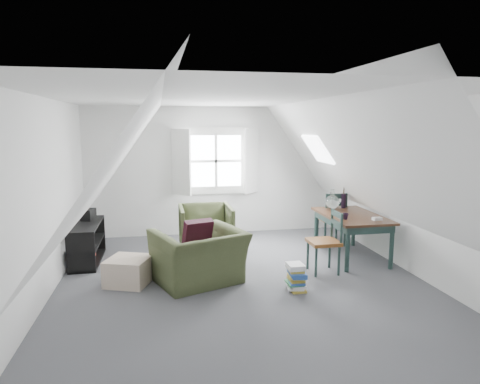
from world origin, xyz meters
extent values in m
plane|color=#49494E|center=(0.00, 0.00, 0.00)|extent=(5.50, 5.50, 0.00)
plane|color=white|center=(0.00, 0.00, 2.50)|extent=(5.50, 5.50, 0.00)
plane|color=silver|center=(0.00, 2.75, 1.25)|extent=(5.00, 0.00, 5.00)
plane|color=silver|center=(0.00, -2.75, 1.25)|extent=(5.00, 0.00, 5.00)
plane|color=silver|center=(-2.50, 0.00, 1.25)|extent=(0.00, 5.50, 5.50)
plane|color=silver|center=(2.50, 0.00, 1.25)|extent=(0.00, 5.50, 5.50)
plane|color=white|center=(-1.55, 0.00, 1.78)|extent=(3.19, 5.50, 4.48)
plane|color=white|center=(1.55, 0.00, 1.78)|extent=(3.19, 5.50, 4.48)
cube|color=white|center=(0.00, 2.73, 1.45)|extent=(1.30, 0.04, 1.30)
cube|color=white|center=(-0.68, 2.57, 1.45)|extent=(0.35, 0.35, 1.25)
cube|color=white|center=(0.68, 2.57, 1.45)|extent=(0.35, 0.35, 1.25)
cube|color=white|center=(0.00, 2.72, 1.45)|extent=(1.00, 0.02, 1.00)
cube|color=white|center=(0.00, 2.70, 1.45)|extent=(1.08, 0.04, 0.05)
cube|color=white|center=(0.00, 2.70, 1.45)|extent=(0.05, 0.04, 1.08)
cube|color=white|center=(1.55, 1.30, 1.75)|extent=(0.35, 0.75, 0.47)
imported|color=#394123|center=(-0.59, 0.07, 0.00)|extent=(1.41, 1.33, 0.73)
imported|color=#394123|center=(-0.34, 1.48, 0.00)|extent=(0.87, 0.90, 0.81)
cube|color=#330D1B|center=(-0.59, 0.22, 0.66)|extent=(0.46, 0.35, 0.42)
cube|color=#BBA58F|center=(-1.54, 0.21, 0.18)|extent=(0.69, 0.69, 0.36)
cube|color=#321C10|center=(1.95, 0.74, 0.70)|extent=(0.86, 1.43, 0.04)
cube|color=#203633|center=(1.95, 0.74, 0.62)|extent=(0.76, 1.34, 0.11)
cylinder|color=#203633|center=(1.59, 0.10, 0.34)|extent=(0.07, 0.07, 0.68)
cylinder|color=#203633|center=(2.30, 0.10, 0.34)|extent=(0.07, 0.07, 0.68)
cylinder|color=#203633|center=(1.59, 1.38, 0.34)|extent=(0.07, 0.07, 0.68)
cylinder|color=#203633|center=(2.30, 1.38, 0.34)|extent=(0.07, 0.07, 0.68)
sphere|color=silver|center=(1.80, 1.19, 0.85)|extent=(0.24, 0.24, 0.24)
cylinder|color=silver|center=(1.80, 1.19, 1.00)|extent=(0.08, 0.08, 0.13)
cylinder|color=black|center=(2.05, 1.29, 0.84)|extent=(0.08, 0.08, 0.25)
cylinder|color=#3F2D1E|center=(2.05, 1.29, 1.11)|extent=(0.03, 0.05, 0.44)
cylinder|color=#3F2D1E|center=(2.06, 1.30, 1.11)|extent=(0.04, 0.06, 0.44)
cylinder|color=#3F2D1E|center=(2.04, 1.28, 1.11)|extent=(0.05, 0.07, 0.44)
imported|color=black|center=(1.70, 0.44, 0.72)|extent=(0.13, 0.13, 0.09)
cube|color=white|center=(2.15, 0.29, 0.74)|extent=(0.14, 0.10, 0.04)
cube|color=brown|center=(1.94, 1.54, 0.49)|extent=(0.45, 0.45, 0.05)
cylinder|color=#203633|center=(2.12, 1.73, 0.23)|extent=(0.04, 0.04, 0.47)
cylinder|color=#203633|center=(2.12, 1.36, 0.23)|extent=(0.04, 0.04, 0.47)
cylinder|color=#203633|center=(1.75, 1.73, 0.23)|extent=(0.04, 0.04, 0.47)
cylinder|color=#203633|center=(1.75, 1.36, 0.23)|extent=(0.04, 0.04, 0.47)
cylinder|color=#203633|center=(2.12, 1.34, 0.73)|extent=(0.04, 0.04, 0.49)
cylinder|color=#203633|center=(1.75, 1.34, 0.73)|extent=(0.04, 0.04, 0.49)
cube|color=#203633|center=(1.94, 1.34, 0.92)|extent=(0.37, 0.03, 0.09)
cube|color=#203633|center=(1.94, 1.34, 0.78)|extent=(0.37, 0.03, 0.06)
cube|color=brown|center=(1.24, 0.15, 0.46)|extent=(0.43, 0.43, 0.05)
cylinder|color=#203633|center=(1.06, 0.32, 0.22)|extent=(0.04, 0.04, 0.44)
cylinder|color=#203633|center=(1.41, 0.32, 0.22)|extent=(0.04, 0.04, 0.44)
cylinder|color=#203633|center=(1.06, -0.02, 0.22)|extent=(0.04, 0.04, 0.44)
cylinder|color=#203633|center=(1.41, -0.02, 0.22)|extent=(0.04, 0.04, 0.44)
cylinder|color=#203633|center=(1.43, 0.32, 0.68)|extent=(0.04, 0.04, 0.46)
cylinder|color=#203633|center=(1.43, -0.02, 0.68)|extent=(0.04, 0.04, 0.46)
cube|color=#203633|center=(1.43, 0.15, 0.87)|extent=(0.03, 0.35, 0.08)
cube|color=#203633|center=(1.43, 0.15, 0.73)|extent=(0.03, 0.35, 0.06)
cube|color=black|center=(-2.25, 1.33, 0.02)|extent=(0.40, 1.21, 0.03)
cube|color=black|center=(-2.25, 1.33, 0.30)|extent=(0.40, 1.21, 0.03)
cube|color=black|center=(-2.25, 1.33, 0.60)|extent=(0.40, 1.21, 0.03)
cube|color=black|center=(-2.25, 0.74, 0.30)|extent=(0.40, 0.03, 0.60)
cube|color=black|center=(-2.25, 1.92, 0.30)|extent=(0.40, 0.03, 0.60)
cube|color=#264C99|center=(-2.25, 0.98, 0.13)|extent=(0.18, 0.20, 0.22)
cube|color=red|center=(-2.25, 1.43, 0.13)|extent=(0.18, 0.24, 0.22)
cube|color=white|center=(-2.25, 1.13, 0.42)|extent=(0.18, 0.22, 0.20)
cube|color=black|center=(-2.25, 1.58, 0.70)|extent=(0.24, 0.28, 0.19)
cube|color=#B29933|center=(0.64, -0.46, 0.02)|extent=(0.19, 0.25, 0.03)
cube|color=white|center=(0.62, -0.44, 0.05)|extent=(0.24, 0.27, 0.03)
cube|color=white|center=(0.65, -0.46, 0.08)|extent=(0.20, 0.27, 0.03)
cube|color=#337F4C|center=(0.61, -0.45, 0.11)|extent=(0.20, 0.25, 0.02)
cube|color=#264C99|center=(0.63, -0.47, 0.13)|extent=(0.22, 0.28, 0.02)
cube|color=#B29933|center=(0.63, -0.45, 0.15)|extent=(0.19, 0.25, 0.02)
cube|color=#B29933|center=(0.63, -0.44, 0.18)|extent=(0.22, 0.28, 0.03)
cube|color=#264C99|center=(0.65, -0.47, 0.21)|extent=(0.22, 0.28, 0.03)
cube|color=#264C99|center=(0.64, -0.47, 0.24)|extent=(0.22, 0.27, 0.03)
cube|color=#B29933|center=(0.63, -0.43, 0.27)|extent=(0.20, 0.26, 0.03)
cube|color=white|center=(0.62, -0.43, 0.31)|extent=(0.21, 0.24, 0.04)
cube|color=white|center=(0.62, -0.43, 0.34)|extent=(0.21, 0.25, 0.03)
camera|label=1|loc=(-1.09, -5.57, 2.16)|focal=32.00mm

